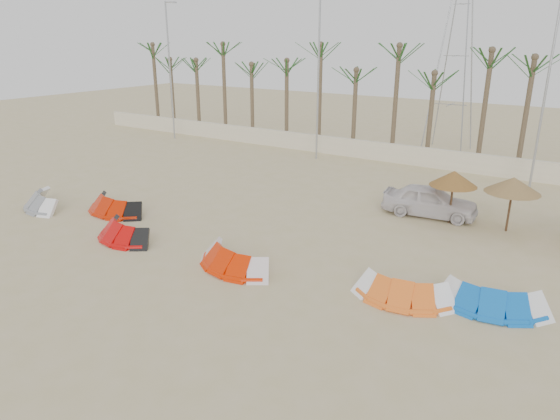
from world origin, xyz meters
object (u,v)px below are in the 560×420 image
Objects in this scene: kite_red_right at (238,256)px; parasol_left at (454,178)px; parasol_mid at (513,185)px; kite_red_left at (119,203)px; kite_orange at (407,286)px; car at (430,201)px; kite_red_mid at (128,229)px; kite_blue at (495,295)px; kite_grey at (48,199)px.

kite_red_right is 1.45× the size of parasol_left.
kite_red_left is at bearing -155.40° from parasol_mid.
car is at bearing 102.50° from kite_orange.
parasol_left reaches higher than car.
parasol_mid is at bearing 50.13° from kite_red_right.
kite_red_left is 1.48× the size of parasol_mid.
parasol_mid is at bearing -98.55° from car.
kite_red_mid is at bearing -139.56° from parasol_left.
parasol_mid is at bearing 96.86° from kite_blue.
kite_grey is at bearing -175.08° from kite_blue.
kite_red_right is at bearing -166.42° from kite_blue.
kite_red_left and kite_orange have the same top height.
kite_blue is at bearing -155.94° from car.
kite_grey is at bearing 112.11° from car.
parasol_left reaches higher than kite_red_right.
parasol_mid is (13.63, 9.87, 1.74)m from kite_red_mid.
kite_orange is 1.37× the size of parasol_mid.
kite_grey is at bearing -153.84° from parasol_left.
kite_blue is at bearing 21.31° from kite_orange.
parasol_left is at bearing 26.16° from kite_grey.
kite_red_left is at bearing 177.44° from kite_orange.
car is (-1.11, 0.47, -1.41)m from parasol_left.
kite_grey is 12.55m from kite_red_right.
kite_red_mid is 14.77m from parasol_left.
kite_red_mid is at bearing -172.82° from kite_orange.
kite_red_mid is 0.95× the size of kite_blue.
kite_grey is 0.84× the size of car.
kite_blue is at bearing -83.14° from parasol_mid.
kite_red_left is at bearing 168.54° from kite_red_right.
kite_red_mid is at bearing -144.08° from parasol_mid.
kite_red_right is 6.33m from kite_orange.
car reaches higher than kite_orange.
kite_red_mid is 0.98× the size of kite_orange.
parasol_left reaches higher than kite_red_left.
parasol_mid is at bearing 24.20° from kite_grey.
car is at bearing 44.79° from kite_red_mid.
parasol_mid is 3.84m from car.
kite_blue is 7.62m from parasol_mid.
kite_red_mid is (6.84, -0.67, -0.00)m from kite_grey.
kite_orange is at bearing 2.55° from kite_grey.
kite_red_left is 1.02× the size of kite_red_right.
parasol_left reaches higher than kite_blue.
kite_grey is at bearing -157.62° from kite_red_left.
kite_red_right is at bearing -169.79° from kite_orange.
kite_orange is 8.69m from car.
parasol_left is 2.49m from parasol_mid.
kite_grey is 18.80m from kite_orange.
parasol_left is (-3.35, 7.01, 1.75)m from kite_blue.
kite_red_mid and kite_blue have the same top height.
kite_orange is at bearing -174.25° from car.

